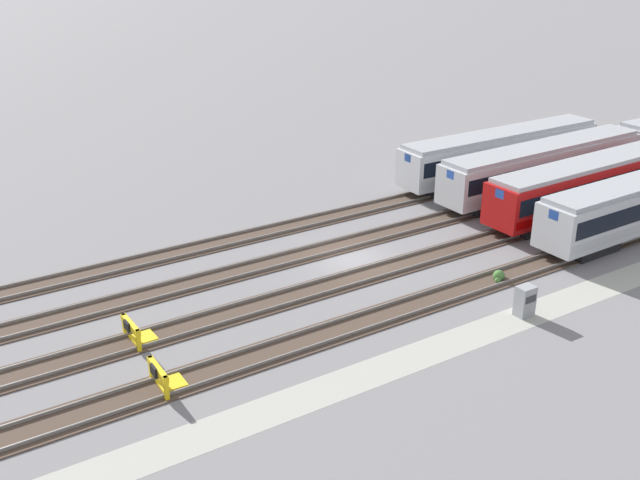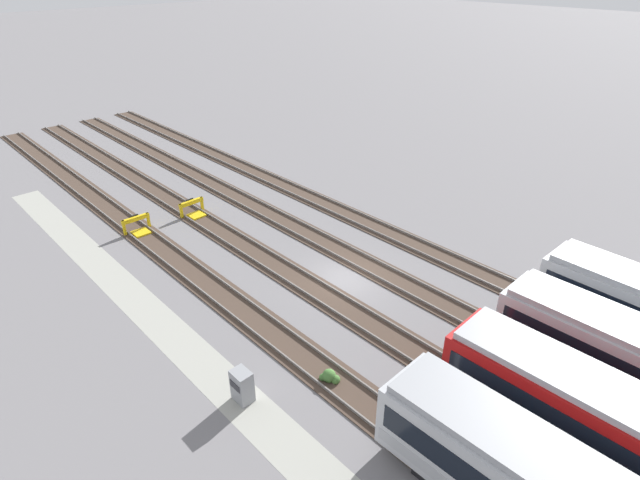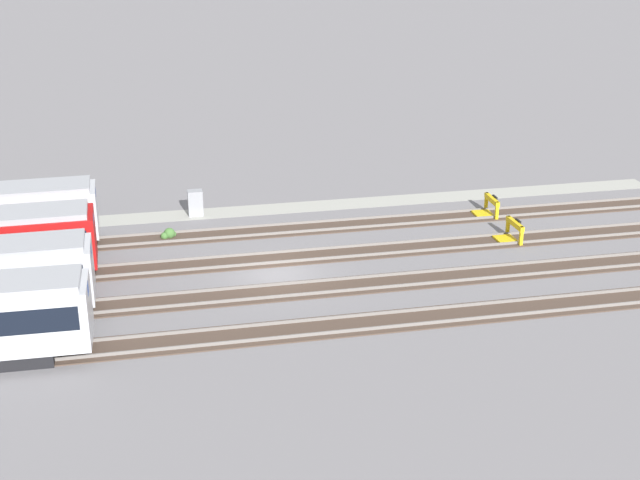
{
  "view_description": "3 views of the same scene",
  "coord_description": "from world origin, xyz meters",
  "px_view_note": "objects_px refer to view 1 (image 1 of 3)",
  "views": [
    {
      "loc": [
        -23.06,
        -32.55,
        18.33
      ],
      "look_at": [
        -2.26,
        0.0,
        1.8
      ],
      "focal_mm": 42.0,
      "sensor_mm": 36.0,
      "label": 1
    },
    {
      "loc": [
        17.21,
        -18.44,
        17.02
      ],
      "look_at": [
        -2.26,
        0.0,
        1.8
      ],
      "focal_mm": 28.0,
      "sensor_mm": 36.0,
      "label": 2
    },
    {
      "loc": [
        6.59,
        42.18,
        18.92
      ],
      "look_at": [
        -2.26,
        0.0,
        1.8
      ],
      "focal_mm": 50.0,
      "sensor_mm": 36.0,
      "label": 3
    }
  ],
  "objects_px": {
    "subway_car_front_row_rightmost": "(501,153)",
    "bumper_stop_nearest_track": "(164,378)",
    "subway_car_front_row_left_inner": "(543,167)",
    "subway_car_front_row_leftmost": "(593,183)",
    "bumper_stop_near_inner_track": "(136,332)",
    "electrical_cabinet": "(525,301)",
    "weed_clump": "(499,276)"
  },
  "relations": [
    {
      "from": "subway_car_front_row_rightmost",
      "to": "bumper_stop_nearest_track",
      "type": "distance_m",
      "value": 34.84
    },
    {
      "from": "subway_car_front_row_left_inner",
      "to": "bumper_stop_nearest_track",
      "type": "xyz_separation_m",
      "value": [
        -32.38,
        -8.58,
        -1.53
      ]
    },
    {
      "from": "subway_car_front_row_leftmost",
      "to": "bumper_stop_near_inner_track",
      "type": "relative_size",
      "value": 9.0
    },
    {
      "from": "subway_car_front_row_leftmost",
      "to": "bumper_stop_nearest_track",
      "type": "relative_size",
      "value": 9.01
    },
    {
      "from": "subway_car_front_row_leftmost",
      "to": "electrical_cabinet",
      "type": "relative_size",
      "value": 11.28
    },
    {
      "from": "bumper_stop_near_inner_track",
      "to": "subway_car_front_row_rightmost",
      "type": "bearing_deg",
      "value": 14.86
    },
    {
      "from": "electrical_cabinet",
      "to": "weed_clump",
      "type": "bearing_deg",
      "value": 62.68
    },
    {
      "from": "bumper_stop_near_inner_track",
      "to": "electrical_cabinet",
      "type": "bearing_deg",
      "value": -24.7
    },
    {
      "from": "subway_car_front_row_leftmost",
      "to": "bumper_stop_near_inner_track",
      "type": "distance_m",
      "value": 32.09
    },
    {
      "from": "subway_car_front_row_left_inner",
      "to": "subway_car_front_row_leftmost",
      "type": "bearing_deg",
      "value": -90.0
    },
    {
      "from": "subway_car_front_row_rightmost",
      "to": "bumper_stop_nearest_track",
      "type": "relative_size",
      "value": 9.01
    },
    {
      "from": "bumper_stop_nearest_track",
      "to": "electrical_cabinet",
      "type": "height_order",
      "value": "electrical_cabinet"
    },
    {
      "from": "subway_car_front_row_leftmost",
      "to": "weed_clump",
      "type": "xyz_separation_m",
      "value": [
        -12.87,
        -4.38,
        -1.8
      ]
    },
    {
      "from": "bumper_stop_nearest_track",
      "to": "weed_clump",
      "type": "distance_m",
      "value": 19.51
    },
    {
      "from": "subway_car_front_row_leftmost",
      "to": "bumper_stop_nearest_track",
      "type": "bearing_deg",
      "value": -172.56
    },
    {
      "from": "subway_car_front_row_left_inner",
      "to": "bumper_stop_near_inner_track",
      "type": "relative_size",
      "value": 8.99
    },
    {
      "from": "subway_car_front_row_left_inner",
      "to": "bumper_stop_near_inner_track",
      "type": "height_order",
      "value": "subway_car_front_row_left_inner"
    },
    {
      "from": "subway_car_front_row_leftmost",
      "to": "subway_car_front_row_rightmost",
      "type": "relative_size",
      "value": 1.0
    },
    {
      "from": "bumper_stop_nearest_track",
      "to": "weed_clump",
      "type": "bearing_deg",
      "value": -0.45
    },
    {
      "from": "subway_car_front_row_leftmost",
      "to": "subway_car_front_row_rightmost",
      "type": "xyz_separation_m",
      "value": [
        0.0,
        8.55,
        0.0
      ]
    },
    {
      "from": "subway_car_front_row_leftmost",
      "to": "bumper_stop_near_inner_track",
      "type": "height_order",
      "value": "subway_car_front_row_leftmost"
    },
    {
      "from": "subway_car_front_row_leftmost",
      "to": "subway_car_front_row_left_inner",
      "type": "bearing_deg",
      "value": 90.0
    },
    {
      "from": "subway_car_front_row_rightmost",
      "to": "weed_clump",
      "type": "height_order",
      "value": "subway_car_front_row_rightmost"
    },
    {
      "from": "subway_car_front_row_leftmost",
      "to": "bumper_stop_near_inner_track",
      "type": "bearing_deg",
      "value": 179.92
    },
    {
      "from": "subway_car_front_row_left_inner",
      "to": "electrical_cabinet",
      "type": "bearing_deg",
      "value": -140.13
    },
    {
      "from": "bumper_stop_near_inner_track",
      "to": "electrical_cabinet",
      "type": "relative_size",
      "value": 1.25
    },
    {
      "from": "electrical_cabinet",
      "to": "subway_car_front_row_rightmost",
      "type": "bearing_deg",
      "value": 48.25
    },
    {
      "from": "bumper_stop_near_inner_track",
      "to": "electrical_cabinet",
      "type": "xyz_separation_m",
      "value": [
        17.34,
        -7.98,
        0.29
      ]
    },
    {
      "from": "subway_car_front_row_leftmost",
      "to": "bumper_stop_nearest_track",
      "type": "xyz_separation_m",
      "value": [
        -32.38,
        -4.23,
        -1.53
      ]
    },
    {
      "from": "bumper_stop_nearest_track",
      "to": "weed_clump",
      "type": "relative_size",
      "value": 2.18
    },
    {
      "from": "subway_car_front_row_left_inner",
      "to": "bumper_stop_nearest_track",
      "type": "bearing_deg",
      "value": -165.15
    },
    {
      "from": "bumper_stop_nearest_track",
      "to": "weed_clump",
      "type": "height_order",
      "value": "bumper_stop_nearest_track"
    }
  ]
}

